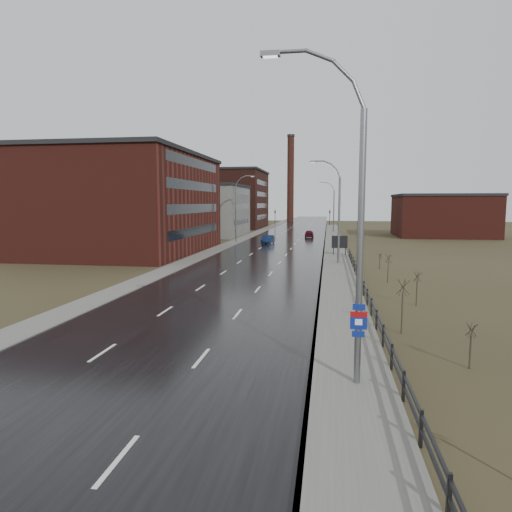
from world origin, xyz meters
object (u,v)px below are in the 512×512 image
(car_far, at_px, (309,234))
(billboard, at_px, (340,243))
(streetlight_main, at_px, (352,223))
(car_near, at_px, (268,240))

(car_far, bearing_deg, billboard, 96.83)
(streetlight_main, xyz_separation_m, billboard, (0.63, 41.96, -4.31))
(car_near, bearing_deg, billboard, -49.75)
(billboard, height_order, car_far, billboard)
(streetlight_main, relative_size, billboard, 4.61)
(car_near, height_order, car_far, car_far)
(streetlight_main, height_order, billboard, streetlight_main)
(streetlight_main, relative_size, car_far, 2.82)
(streetlight_main, xyz_separation_m, car_far, (-4.47, 72.38, -5.33))
(billboard, bearing_deg, car_far, 99.51)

